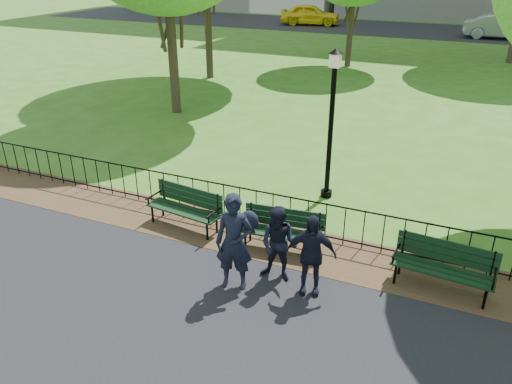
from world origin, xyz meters
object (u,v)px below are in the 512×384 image
at_px(park_bench_main, 268,223).
at_px(park_bench_left_a, 186,203).
at_px(person_mid, 279,244).
at_px(sedan_silver, 501,27).
at_px(person_right, 310,255).
at_px(park_bench_right_a, 444,262).
at_px(taxi, 310,14).
at_px(lamppost, 331,120).
at_px(person_left, 234,242).

height_order(park_bench_main, park_bench_left_a, park_bench_left_a).
height_order(park_bench_left_a, person_mid, person_mid).
distance_m(person_mid, sedan_silver, 32.80).
bearing_deg(sedan_silver, person_right, 171.70).
height_order(park_bench_right_a, person_right, person_right).
xyz_separation_m(park_bench_right_a, person_right, (-2.18, -1.06, 0.22)).
xyz_separation_m(park_bench_right_a, person_mid, (-2.83, -0.92, 0.18)).
bearing_deg(person_mid, taxi, 106.40).
relative_size(park_bench_left_a, lamppost, 0.49).
relative_size(lamppost, taxi, 0.76).
xyz_separation_m(lamppost, person_mid, (0.17, -3.76, -1.24)).
height_order(lamppost, person_right, lamppost).
bearing_deg(sedan_silver, person_mid, 170.55).
bearing_deg(lamppost, taxi, 108.84).
bearing_deg(person_right, park_bench_left_a, 144.12).
height_order(person_mid, taxi, taxi).
distance_m(park_bench_left_a, lamppost, 3.92).
relative_size(park_bench_main, taxi, 0.36).
relative_size(park_bench_left_a, person_left, 0.97).
height_order(park_bench_left_a, taxi, taxi).
distance_m(park_bench_left_a, taxi, 34.00).
height_order(park_bench_main, person_left, person_left).
xyz_separation_m(park_bench_left_a, lamppost, (2.44, 2.71, 1.43)).
relative_size(park_bench_left_a, park_bench_right_a, 1.00).
bearing_deg(park_bench_left_a, park_bench_right_a, 5.72).
relative_size(person_mid, person_right, 0.96).
distance_m(park_bench_left_a, person_right, 3.48).
distance_m(park_bench_right_a, taxi, 35.78).
xyz_separation_m(person_left, taxi, (-9.88, 34.64, -0.10)).
bearing_deg(park_bench_left_a, taxi, 110.54).
relative_size(person_mid, taxi, 0.31).
distance_m(person_right, sedan_silver, 32.88).
relative_size(park_bench_main, park_bench_left_a, 0.95).
bearing_deg(lamppost, park_bench_main, -98.60).
xyz_separation_m(park_bench_left_a, person_left, (1.96, -1.58, 0.37)).
bearing_deg(person_right, sedan_silver, 68.66).
height_order(park_bench_left_a, person_left, person_left).
distance_m(park_bench_main, person_mid, 1.11).
distance_m(park_bench_left_a, sedan_silver, 32.18).
bearing_deg(person_left, lamppost, 69.66).
xyz_separation_m(person_mid, person_right, (0.65, -0.15, 0.04)).
relative_size(park_bench_left_a, person_right, 1.16).
height_order(taxi, sedan_silver, taxi).
height_order(park_bench_main, lamppost, lamppost).
bearing_deg(person_right, park_bench_main, 123.98).
bearing_deg(park_bench_left_a, sedan_silver, 85.52).
distance_m(park_bench_left_a, person_mid, 2.82).
bearing_deg(park_bench_main, person_mid, -62.85).
xyz_separation_m(lamppost, sedan_silver, (4.01, 28.82, -1.17)).
bearing_deg(park_bench_left_a, lamppost, 55.05).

